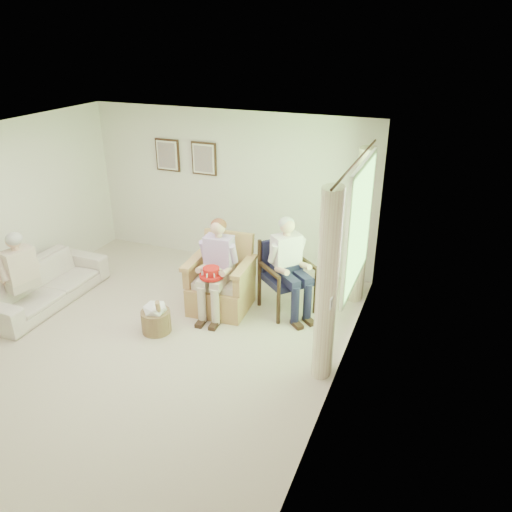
% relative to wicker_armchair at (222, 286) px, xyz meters
% --- Properties ---
extents(floor, '(5.50, 5.50, 0.00)m').
position_rel_wicker_armchair_xyz_m(floor, '(-0.57, -1.16, -0.34)').
color(floor, '#C1AF9B').
rests_on(floor, ground).
extents(back_wall, '(5.00, 0.04, 2.60)m').
position_rel_wicker_armchair_xyz_m(back_wall, '(-0.57, 1.59, 0.96)').
color(back_wall, silver).
rests_on(back_wall, ground).
extents(right_wall, '(0.04, 5.50, 2.60)m').
position_rel_wicker_armchair_xyz_m(right_wall, '(1.93, -1.16, 0.96)').
color(right_wall, silver).
rests_on(right_wall, ground).
extents(ceiling, '(5.00, 5.50, 0.02)m').
position_rel_wicker_armchair_xyz_m(ceiling, '(-0.57, -1.16, 2.26)').
color(ceiling, white).
rests_on(ceiling, back_wall).
extents(window, '(0.13, 2.50, 1.63)m').
position_rel_wicker_armchair_xyz_m(window, '(1.89, 0.04, 1.24)').
color(window, '#2D6B23').
rests_on(window, right_wall).
extents(curtain_left, '(0.34, 0.34, 2.30)m').
position_rel_wicker_armchair_xyz_m(curtain_left, '(1.76, -0.94, 0.81)').
color(curtain_left, beige).
rests_on(curtain_left, ground).
extents(curtain_right, '(0.34, 0.34, 2.30)m').
position_rel_wicker_armchair_xyz_m(curtain_right, '(1.76, 1.02, 0.81)').
color(curtain_right, beige).
rests_on(curtain_right, ground).
extents(framed_print_left, '(0.45, 0.05, 0.55)m').
position_rel_wicker_armchair_xyz_m(framed_print_left, '(-1.72, 1.55, 1.44)').
color(framed_print_left, '#382114').
rests_on(framed_print_left, back_wall).
extents(framed_print_right, '(0.45, 0.05, 0.55)m').
position_rel_wicker_armchair_xyz_m(framed_print_right, '(-1.02, 1.55, 1.44)').
color(framed_print_right, '#382114').
rests_on(framed_print_right, back_wall).
extents(wicker_armchair, '(0.85, 0.84, 1.08)m').
position_rel_wicker_armchair_xyz_m(wicker_armchair, '(0.00, 0.00, 0.00)').
color(wicker_armchair, tan).
rests_on(wicker_armchair, ground).
extents(wood_armchair, '(0.66, 0.62, 1.02)m').
position_rel_wicker_armchair_xyz_m(wood_armchair, '(0.90, 0.39, 0.22)').
color(wood_armchair, black).
rests_on(wood_armchair, ground).
extents(sofa, '(2.02, 0.79, 0.59)m').
position_rel_wicker_armchair_xyz_m(sofa, '(-2.52, -0.84, -0.05)').
color(sofa, silver).
rests_on(sofa, ground).
extents(person_wicker, '(0.40, 0.63, 1.37)m').
position_rel_wicker_armchair_xyz_m(person_wicker, '(-0.00, -0.14, 0.46)').
color(person_wicker, beige).
rests_on(person_wicker, ground).
extents(person_dark, '(0.40, 0.62, 1.39)m').
position_rel_wicker_armchair_xyz_m(person_dark, '(0.90, 0.22, 0.48)').
color(person_dark, '#181936').
rests_on(person_dark, ground).
extents(person_sofa, '(0.42, 0.63, 1.25)m').
position_rel_wicker_armchair_xyz_m(person_sofa, '(-2.52, -1.27, 0.37)').
color(person_sofa, '#BFAD99').
rests_on(person_sofa, ground).
extents(red_hat, '(0.33, 0.33, 0.14)m').
position_rel_wicker_armchair_xyz_m(red_hat, '(0.02, -0.35, 0.38)').
color(red_hat, '#B71612').
rests_on(red_hat, person_wicker).
extents(hatbox, '(0.45, 0.45, 0.58)m').
position_rel_wicker_armchair_xyz_m(hatbox, '(-0.55, -0.92, -0.12)').
color(hatbox, tan).
rests_on(hatbox, ground).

